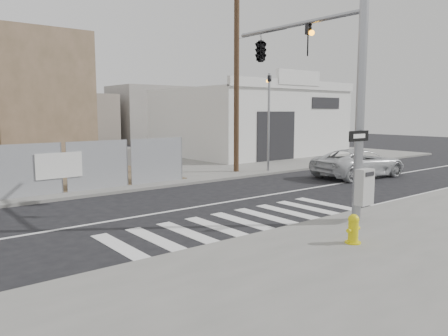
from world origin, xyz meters
TOP-DOWN VIEW (x-y plane):
  - ground at (0.00, 0.00)m, footprint 100.00×100.00m
  - sidewalk_far at (0.00, 14.00)m, footprint 50.00×20.00m
  - signal_pole at (2.49, -2.05)m, footprint 0.96×5.87m
  - far_signal_pole at (8.00, 4.60)m, footprint 0.16×0.20m
  - concrete_wall_right at (-0.50, 14.08)m, footprint 5.50×1.30m
  - auto_shop at (14.00, 12.97)m, footprint 12.00×10.20m
  - utility_pole_right at (6.50, 5.50)m, footprint 1.60×0.28m
  - fire_hydrant at (0.43, -6.15)m, footprint 0.44×0.40m
  - suv at (10.61, 0.68)m, footprint 5.37×2.87m
  - traffic_cone_d at (-0.98, 5.31)m, footprint 0.43×0.43m

SIDE VIEW (x-z plane):
  - ground at x=0.00m, z-range 0.00..0.00m
  - sidewalk_far at x=0.00m, z-range 0.00..0.12m
  - traffic_cone_d at x=-0.98m, z-range 0.11..0.75m
  - fire_hydrant at x=0.43m, z-range 0.12..0.84m
  - suv at x=10.61m, z-range 0.00..1.43m
  - auto_shop at x=14.00m, z-range -0.44..5.51m
  - concrete_wall_right at x=-0.50m, z-range -0.62..7.38m
  - far_signal_pole at x=8.00m, z-range 0.68..6.28m
  - signal_pole at x=2.49m, z-range 1.28..8.28m
  - utility_pole_right at x=6.50m, z-range 0.20..10.20m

